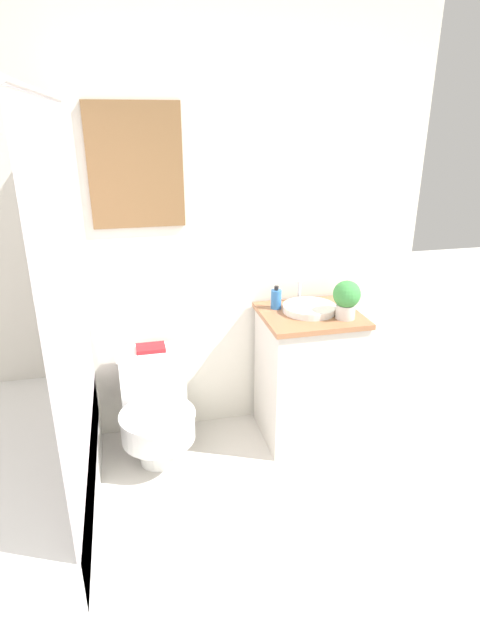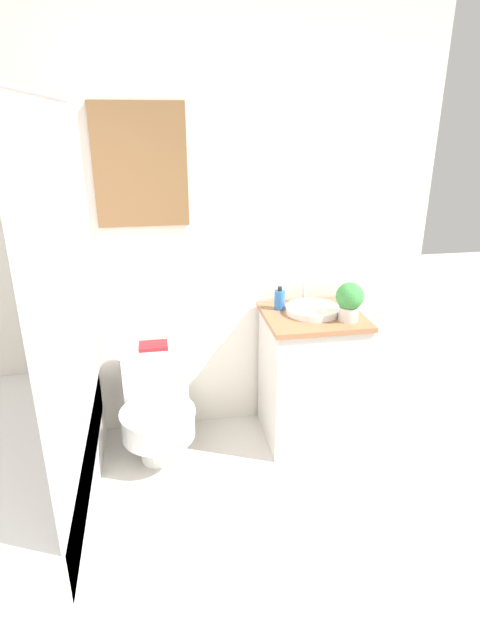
# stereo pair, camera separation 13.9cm
# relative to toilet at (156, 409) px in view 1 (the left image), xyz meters

# --- Properties ---
(wall_back) EXTENTS (3.14, 0.07, 2.50)m
(wall_back) POSITION_rel_toilet_xyz_m (0.15, 0.31, 0.95)
(wall_back) COLOR silver
(wall_back) RESTS_ON ground_plane
(shower_area) EXTENTS (0.59, 1.52, 1.98)m
(shower_area) POSITION_rel_toilet_xyz_m (-0.61, -0.47, -0.03)
(shower_area) COLOR white
(shower_area) RESTS_ON ground_plane
(toilet) EXTENTS (0.43, 0.57, 0.63)m
(toilet) POSITION_rel_toilet_xyz_m (0.00, 0.00, 0.00)
(toilet) COLOR white
(toilet) RESTS_ON ground_plane
(vanity) EXTENTS (0.57, 0.52, 0.83)m
(vanity) POSITION_rel_toilet_xyz_m (0.93, 0.01, 0.10)
(vanity) COLOR beige
(vanity) RESTS_ON ground_plane
(sink) EXTENTS (0.31, 0.35, 0.13)m
(sink) POSITION_rel_toilet_xyz_m (0.93, 0.03, 0.54)
(sink) COLOR white
(sink) RESTS_ON vanity
(soap_bottle) EXTENTS (0.06, 0.06, 0.14)m
(soap_bottle) POSITION_rel_toilet_xyz_m (0.76, 0.13, 0.57)
(soap_bottle) COLOR #2D6BB2
(soap_bottle) RESTS_ON vanity
(potted_plant) EXTENTS (0.16, 0.16, 0.22)m
(potted_plant) POSITION_rel_toilet_xyz_m (1.09, -0.12, 0.64)
(potted_plant) COLOR beige
(potted_plant) RESTS_ON vanity
(book_on_tank) EXTENTS (0.17, 0.12, 0.02)m
(book_on_tank) POSITION_rel_toilet_xyz_m (0.00, 0.14, 0.33)
(book_on_tank) COLOR maroon
(book_on_tank) RESTS_ON toilet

